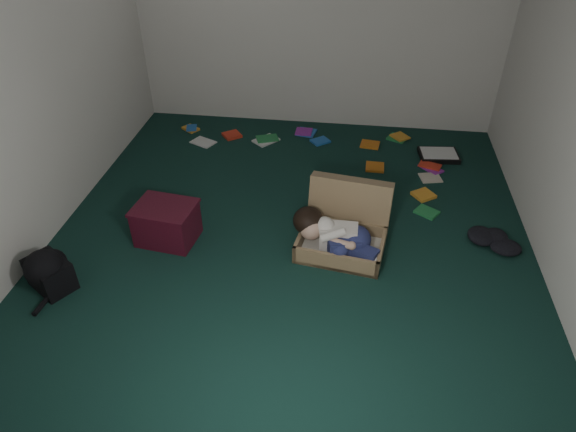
# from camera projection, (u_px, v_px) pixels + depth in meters

# --- Properties ---
(floor) EXTENTS (4.50, 4.50, 0.00)m
(floor) POSITION_uv_depth(u_px,v_px,m) (290.00, 239.00, 4.34)
(floor) COLOR black
(floor) RESTS_ON ground
(wall_back) EXTENTS (4.50, 0.00, 4.50)m
(wall_back) POSITION_uv_depth(u_px,v_px,m) (319.00, 9.00, 5.37)
(wall_back) COLOR silver
(wall_back) RESTS_ON ground
(wall_front) EXTENTS (4.50, 0.00, 4.50)m
(wall_front) POSITION_uv_depth(u_px,v_px,m) (206.00, 350.00, 1.77)
(wall_front) COLOR silver
(wall_front) RESTS_ON ground
(wall_left) EXTENTS (0.00, 4.50, 4.50)m
(wall_left) POSITION_uv_depth(u_px,v_px,m) (23.00, 79.00, 3.79)
(wall_left) COLOR silver
(wall_left) RESTS_ON ground
(suitcase) EXTENTS (0.77, 0.76, 0.50)m
(suitcase) POSITION_uv_depth(u_px,v_px,m) (345.00, 227.00, 4.22)
(suitcase) COLOR #90744F
(suitcase) RESTS_ON floor
(person) EXTENTS (0.72, 0.43, 0.31)m
(person) POSITION_uv_depth(u_px,v_px,m) (335.00, 235.00, 4.07)
(person) COLOR silver
(person) RESTS_ON suitcase
(maroon_bin) EXTENTS (0.53, 0.44, 0.33)m
(maroon_bin) POSITION_uv_depth(u_px,v_px,m) (167.00, 223.00, 4.24)
(maroon_bin) COLOR #410D1B
(maroon_bin) RESTS_ON floor
(backpack) EXTENTS (0.54, 0.52, 0.26)m
(backpack) POSITION_uv_depth(u_px,v_px,m) (50.00, 273.00, 3.81)
(backpack) COLOR black
(backpack) RESTS_ON floor
(clothing_pile) EXTENTS (0.45, 0.38, 0.13)m
(clothing_pile) POSITION_uv_depth(u_px,v_px,m) (491.00, 235.00, 4.27)
(clothing_pile) COLOR black
(clothing_pile) RESTS_ON floor
(paper_tray) EXTENTS (0.43, 0.34, 0.06)m
(paper_tray) POSITION_uv_depth(u_px,v_px,m) (439.00, 155.00, 5.44)
(paper_tray) COLOR black
(paper_tray) RESTS_ON floor
(book_scatter) EXTENTS (3.01, 1.67, 0.02)m
(book_scatter) POSITION_uv_depth(u_px,v_px,m) (339.00, 154.00, 5.49)
(book_scatter) COLOR orange
(book_scatter) RESTS_ON floor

